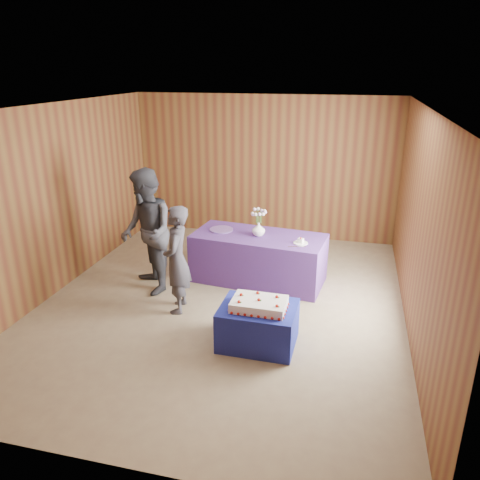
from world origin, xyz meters
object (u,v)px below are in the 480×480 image
(sheet_cake, at_px, (259,304))
(guest_left, at_px, (177,260))
(guest_right, at_px, (147,232))
(vase, at_px, (259,229))
(cake_table, at_px, (258,325))
(serving_table, at_px, (258,258))

(sheet_cake, xyz_separation_m, guest_left, (-1.25, 0.62, 0.19))
(guest_left, distance_m, guest_right, 0.81)
(sheet_cake, height_order, vase, vase)
(cake_table, bearing_deg, vase, 102.68)
(serving_table, bearing_deg, guest_right, -147.97)
(sheet_cake, bearing_deg, guest_left, 154.84)
(cake_table, relative_size, sheet_cake, 1.34)
(vase, relative_size, guest_right, 0.11)
(serving_table, height_order, guest_left, guest_left)
(guest_right, bearing_deg, sheet_cake, 22.70)
(guest_left, bearing_deg, serving_table, 132.04)
(cake_table, xyz_separation_m, vase, (-0.36, 1.75, 0.60))
(vase, relative_size, guest_left, 0.14)
(vase, height_order, guest_left, guest_left)
(sheet_cake, distance_m, guest_right, 2.21)
(serving_table, xyz_separation_m, vase, (-0.00, -0.01, 0.48))
(vase, bearing_deg, cake_table, -78.31)
(cake_table, relative_size, guest_left, 0.60)
(guest_left, relative_size, guest_right, 0.81)
(serving_table, height_order, guest_right, guest_right)
(cake_table, height_order, sheet_cake, sheet_cake)
(serving_table, bearing_deg, guest_left, -119.85)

